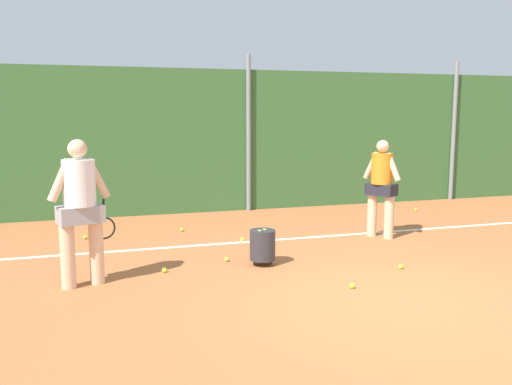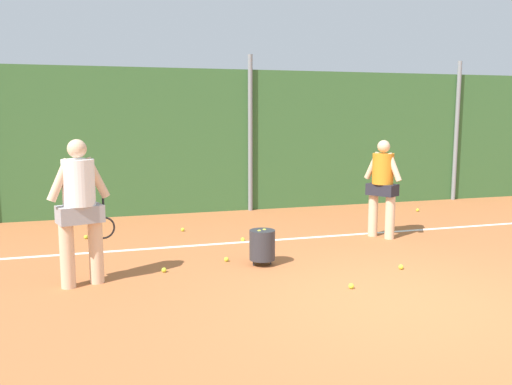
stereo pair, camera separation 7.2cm
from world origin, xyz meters
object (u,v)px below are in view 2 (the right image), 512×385
object	(u,v)px
tennis_ball_1	(351,286)
player_foreground_near	(80,205)
player_midcourt	(382,183)
tennis_ball_2	(183,230)
tennis_ball_9	(86,237)
tennis_ball_8	(164,270)
ball_hopper	(262,245)
tennis_ball_4	(401,267)
tennis_ball_6	(243,239)
tennis_ball_3	(226,259)
tennis_ball_7	(418,210)

from	to	relation	value
tennis_ball_1	player_foreground_near	bearing A→B (deg)	160.77
player_midcourt	tennis_ball_2	distance (m)	3.61
tennis_ball_1	tennis_ball_9	bearing A→B (deg)	130.14
player_foreground_near	tennis_ball_8	distance (m)	1.44
ball_hopper	tennis_ball_8	xyz separation A→B (m)	(-1.37, 0.03, -0.26)
tennis_ball_4	tennis_ball_9	size ratio (longest dim) A/B	1.00
tennis_ball_1	tennis_ball_6	world-z (taller)	same
tennis_ball_3	tennis_ball_7	bearing A→B (deg)	28.99
tennis_ball_9	player_midcourt	bearing A→B (deg)	-15.18
tennis_ball_9	tennis_ball_1	bearing A→B (deg)	-49.86
player_foreground_near	tennis_ball_9	xyz separation A→B (m)	(0.00, 2.61, -0.98)
tennis_ball_4	tennis_ball_6	distance (m)	2.74
tennis_ball_3	ball_hopper	bearing A→B (deg)	-35.81
ball_hopper	tennis_ball_6	size ratio (longest dim) A/B	7.78
tennis_ball_2	tennis_ball_7	xyz separation A→B (m)	(5.20, 0.54, 0.00)
player_midcourt	tennis_ball_8	world-z (taller)	player_midcourt
ball_hopper	tennis_ball_8	size ratio (longest dim) A/B	7.78
ball_hopper	tennis_ball_3	world-z (taller)	ball_hopper
player_foreground_near	tennis_ball_3	size ratio (longest dim) A/B	27.35
tennis_ball_7	tennis_ball_4	bearing A→B (deg)	-125.71
tennis_ball_4	tennis_ball_6	xyz separation A→B (m)	(-1.64, 2.20, 0.00)
tennis_ball_1	tennis_ball_3	xyz separation A→B (m)	(-1.17, 1.63, 0.00)
ball_hopper	player_foreground_near	bearing A→B (deg)	-174.74
player_foreground_near	tennis_ball_1	world-z (taller)	player_foreground_near
player_foreground_near	tennis_ball_3	world-z (taller)	player_foreground_near
player_midcourt	ball_hopper	size ratio (longest dim) A/B	3.24
tennis_ball_1	player_midcourt	bearing A→B (deg)	53.75
tennis_ball_1	tennis_ball_7	xyz separation A→B (m)	(3.75, 4.35, 0.00)
tennis_ball_7	tennis_ball_9	distance (m)	6.90
tennis_ball_6	tennis_ball_8	distance (m)	2.05
player_midcourt	tennis_ball_9	bearing A→B (deg)	43.51
tennis_ball_6	tennis_ball_9	size ratio (longest dim) A/B	1.00
tennis_ball_2	tennis_ball_4	xyz separation A→B (m)	(2.47, -3.26, 0.00)
player_foreground_near	ball_hopper	world-z (taller)	player_foreground_near
ball_hopper	tennis_ball_7	bearing A→B (deg)	34.20
tennis_ball_7	tennis_ball_8	distance (m)	6.57
tennis_ball_9	tennis_ball_8	bearing A→B (deg)	-66.50
tennis_ball_9	tennis_ball_7	bearing A→B (deg)	5.47
tennis_ball_4	tennis_ball_7	bearing A→B (deg)	54.29
player_midcourt	tennis_ball_3	size ratio (longest dim) A/B	25.22
tennis_ball_1	tennis_ball_9	size ratio (longest dim) A/B	1.00
tennis_ball_4	tennis_ball_8	world-z (taller)	same
tennis_ball_2	tennis_ball_3	bearing A→B (deg)	-82.70
player_foreground_near	tennis_ball_1	bearing A→B (deg)	-36.08
player_midcourt	tennis_ball_6	size ratio (longest dim) A/B	25.22
player_midcourt	tennis_ball_6	xyz separation A→B (m)	(-2.36, 0.38, -0.90)
ball_hopper	tennis_ball_2	xyz separation A→B (m)	(-0.72, 2.51, -0.26)
tennis_ball_7	tennis_ball_8	world-z (taller)	same
tennis_ball_3	tennis_ball_4	distance (m)	2.44
tennis_ball_6	player_midcourt	bearing A→B (deg)	-9.17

